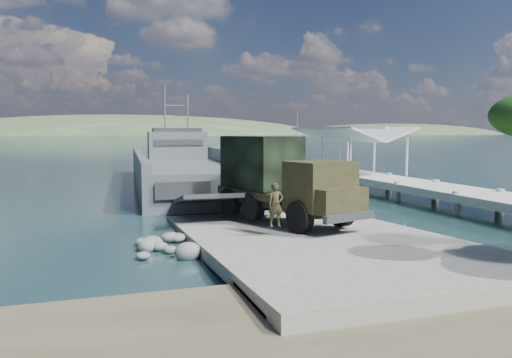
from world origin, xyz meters
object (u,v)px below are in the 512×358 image
sailboat_far (297,166)px  soldier (276,214)px  landing_craft (189,176)px  military_truck (279,178)px  pier (355,169)px  sailboat_near (340,174)px

sailboat_far → soldier: bearing=-104.5°
landing_craft → soldier: bearing=-88.6°
military_truck → pier: bearing=34.0°
military_truck → sailboat_far: 39.22m
military_truck → sailboat_far: bearing=49.9°
military_truck → sailboat_far: size_ratio=1.27×
pier → sailboat_far: bearing=81.6°
soldier → sailboat_far: bearing=66.6°
soldier → sailboat_near: 32.77m
landing_craft → sailboat_far: bearing=44.9°
soldier → sailboat_far: sailboat_far is taller
landing_craft → military_truck: 21.06m
sailboat_near → soldier: bearing=-113.0°
pier → military_truck: size_ratio=4.73×
pier → landing_craft: (-13.71, 5.43, -0.72)m
military_truck → sailboat_far: sailboat_far is taller
military_truck → soldier: size_ratio=5.01×
sailboat_near → landing_craft: bearing=-160.3°
military_truck → soldier: 4.11m
landing_craft → military_truck: size_ratio=3.93×
landing_craft → pier: bearing=-18.2°
pier → soldier: bearing=-127.2°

